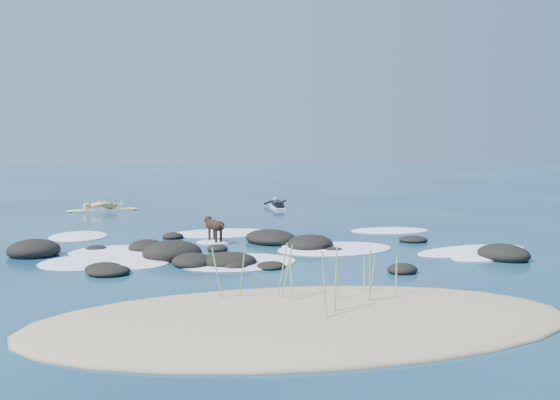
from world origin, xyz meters
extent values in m
plane|color=#0A2642|center=(0.00, 0.00, 0.00)|extent=(160.00, 160.00, 0.00)
ellipsoid|color=#9E8966|center=(0.00, -8.20, 0.00)|extent=(9.00, 4.40, 0.60)
cylinder|color=#92A04D|center=(1.11, -8.15, 0.63)|extent=(0.06, 0.09, 1.03)
cylinder|color=#92A04D|center=(0.65, -7.85, 0.50)|extent=(0.10, 0.07, 0.75)
cylinder|color=#92A04D|center=(0.40, -8.63, 0.71)|extent=(0.07, 0.06, 1.18)
cylinder|color=#92A04D|center=(-1.32, -7.43, 0.63)|extent=(0.21, 0.13, 1.00)
cylinder|color=#92A04D|center=(-0.92, -7.43, 0.58)|extent=(0.11, 0.22, 0.90)
cylinder|color=#92A04D|center=(1.29, -7.32, 0.49)|extent=(0.04, 0.12, 0.73)
cylinder|color=#92A04D|center=(-0.19, -7.65, 0.65)|extent=(0.22, 0.10, 1.05)
cylinder|color=#92A04D|center=(1.18, -8.02, 0.56)|extent=(0.13, 0.09, 0.88)
cylinder|color=#92A04D|center=(-0.24, -7.52, 0.68)|extent=(0.17, 0.28, 1.08)
cylinder|color=#92A04D|center=(-0.13, -7.83, 0.55)|extent=(0.04, 0.26, 0.83)
cylinder|color=#92A04D|center=(1.76, -7.64, 0.52)|extent=(0.10, 0.17, 0.79)
cylinder|color=#92A04D|center=(0.16, -8.89, 0.69)|extent=(0.07, 0.17, 1.13)
ellipsoid|color=black|center=(-0.72, -3.15, 0.10)|extent=(1.52, 1.36, 0.40)
ellipsoid|color=black|center=(3.02, -4.75, 0.07)|extent=(0.93, 0.89, 0.28)
ellipsoid|color=black|center=(2.25, -1.76, 0.04)|extent=(0.55, 0.47, 0.15)
ellipsoid|color=black|center=(-0.61, -3.55, 0.06)|extent=(0.73, 0.70, 0.25)
ellipsoid|color=black|center=(0.22, -3.63, 0.04)|extent=(0.92, 1.00, 0.17)
ellipsoid|color=black|center=(-3.43, -3.74, 0.07)|extent=(1.01, 0.96, 0.26)
ellipsoid|color=black|center=(-1.98, 1.41, 0.06)|extent=(0.74, 0.70, 0.25)
ellipsoid|color=black|center=(1.75, -1.11, 0.12)|extent=(1.80, 1.92, 0.49)
ellipsoid|color=black|center=(-2.03, -2.12, 0.16)|extent=(1.61, 1.34, 0.63)
ellipsoid|color=black|center=(-0.82, -1.13, 0.06)|extent=(0.65, 0.61, 0.24)
ellipsoid|color=black|center=(-3.57, -3.36, 0.06)|extent=(0.94, 0.88, 0.26)
ellipsoid|color=black|center=(0.82, 0.49, 0.09)|extent=(1.22, 1.05, 0.36)
ellipsoid|color=black|center=(-1.57, -3.02, 0.09)|extent=(0.98, 1.17, 0.38)
ellipsoid|color=black|center=(0.85, 0.14, 0.12)|extent=(1.93, 2.16, 0.49)
ellipsoid|color=black|center=(6.14, -3.60, 0.13)|extent=(1.51, 1.67, 0.50)
ellipsoid|color=black|center=(-2.68, -0.89, 0.11)|extent=(1.15, 0.99, 0.44)
ellipsoid|color=black|center=(-4.05, -0.43, 0.05)|extent=(0.65, 0.68, 0.18)
ellipsoid|color=black|center=(5.02, -0.51, 0.06)|extent=(1.00, 0.94, 0.23)
ellipsoid|color=black|center=(-5.55, -0.96, 0.14)|extent=(1.66, 1.63, 0.57)
ellipsoid|color=white|center=(-3.41, -0.86, 0.01)|extent=(2.84, 2.47, 0.12)
ellipsoid|color=white|center=(1.80, -0.90, 0.01)|extent=(2.10, 2.15, 0.12)
ellipsoid|color=white|center=(-4.09, -2.23, 0.01)|extent=(2.79, 2.68, 0.12)
ellipsoid|color=white|center=(1.65, 0.03, 0.01)|extent=(1.45, 1.15, 0.12)
ellipsoid|color=white|center=(-2.92, -2.46, 0.01)|extent=(2.19, 2.29, 0.12)
ellipsoid|color=white|center=(-4.88, 2.35, 0.01)|extent=(1.79, 2.33, 0.12)
ellipsoid|color=white|center=(-0.48, -2.88, 0.01)|extent=(3.35, 2.84, 0.12)
ellipsoid|color=white|center=(5.16, 1.82, 0.01)|extent=(2.68, 1.63, 0.12)
ellipsoid|color=white|center=(2.39, -1.40, 0.01)|extent=(3.65, 2.81, 0.12)
ellipsoid|color=white|center=(-2.45, -1.48, 0.01)|extent=(2.18, 2.49, 0.12)
ellipsoid|color=white|center=(5.83, -3.29, 0.01)|extent=(2.34, 1.66, 0.12)
ellipsoid|color=white|center=(5.94, -2.37, 0.01)|extent=(3.87, 2.49, 0.12)
ellipsoid|color=white|center=(-0.41, 2.21, 0.01)|extent=(3.52, 2.34, 0.12)
ellipsoid|color=white|center=(-0.77, 0.39, 0.01)|extent=(1.10, 0.90, 0.12)
cube|color=#F5F2C4|center=(-4.87, 10.03, 0.05)|extent=(2.62, 1.14, 0.09)
ellipsoid|color=#F5F2C4|center=(-3.62, 10.34, 0.05)|extent=(0.57, 0.41, 0.09)
ellipsoid|color=#F5F2C4|center=(-6.12, 9.71, 0.05)|extent=(0.57, 0.41, 0.09)
imported|color=tan|center=(-4.87, 10.03, 0.93)|extent=(0.54, 0.69, 1.67)
cube|color=white|center=(2.82, 10.04, 0.05)|extent=(0.60, 2.21, 0.08)
ellipsoid|color=white|center=(2.87, 11.14, 0.05)|extent=(0.29, 0.49, 0.08)
cube|color=black|center=(2.82, 10.04, 0.20)|extent=(0.46, 1.36, 0.22)
sphere|color=tan|center=(2.85, 10.82, 0.32)|extent=(0.24, 0.24, 0.23)
cylinder|color=black|center=(2.58, 10.98, 0.19)|extent=(0.55, 0.27, 0.25)
cylinder|color=black|center=(3.14, 10.95, 0.19)|extent=(0.53, 0.32, 0.25)
cube|color=black|center=(2.78, 9.30, 0.16)|extent=(0.36, 0.56, 0.14)
cylinder|color=black|center=(-0.77, 0.29, 0.52)|extent=(0.51, 0.68, 0.30)
sphere|color=black|center=(-0.88, 0.55, 0.52)|extent=(0.41, 0.41, 0.31)
sphere|color=black|center=(-0.67, 0.04, 0.52)|extent=(0.37, 0.37, 0.28)
sphere|color=black|center=(-0.94, 0.72, 0.63)|extent=(0.29, 0.29, 0.22)
cone|color=black|center=(-0.99, 0.84, 0.61)|extent=(0.16, 0.17, 0.12)
cone|color=black|center=(-0.99, 0.68, 0.72)|extent=(0.12, 0.11, 0.11)
cone|color=black|center=(-0.89, 0.73, 0.72)|extent=(0.12, 0.11, 0.11)
cylinder|color=black|center=(-0.92, 0.46, 0.20)|extent=(0.10, 0.10, 0.40)
cylinder|color=black|center=(-0.78, 0.52, 0.20)|extent=(0.10, 0.10, 0.40)
cylinder|color=black|center=(-0.76, 0.07, 0.20)|extent=(0.10, 0.10, 0.40)
cylinder|color=black|center=(-0.62, 0.13, 0.20)|extent=(0.10, 0.10, 0.40)
cylinder|color=black|center=(-0.61, -0.09, 0.58)|extent=(0.16, 0.29, 0.17)
camera|label=1|loc=(-2.14, -17.77, 2.84)|focal=40.00mm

